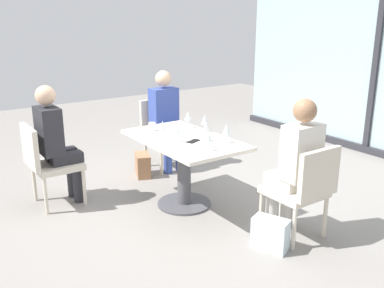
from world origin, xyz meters
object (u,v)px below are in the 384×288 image
dining_table_main (184,156)px  wine_glass_2 (205,120)px  chair_front_left (47,160)px  handbag_1 (270,234)px  wine_glass_0 (206,128)px  wine_glass_1 (163,126)px  person_front_left (56,139)px  coffee_cup (152,127)px  person_far_left (166,115)px  handbag_0 (143,165)px  person_far_right (296,161)px  wine_glass_3 (208,137)px  wine_glass_4 (188,116)px  chair_far_left (162,129)px  wine_glass_6 (177,129)px  chair_far_right (304,187)px  cell_phone_on_table (193,141)px  wine_glass_5 (226,130)px

dining_table_main → wine_glass_2: size_ratio=7.12×
chair_front_left → handbag_1: bearing=32.7°
wine_glass_0 → wine_glass_1: 0.44m
person_front_left → coffee_cup: bearing=68.1°
wine_glass_1 → wine_glass_2: bearing=86.6°
person_far_left → handbag_0: (0.08, -0.40, -0.56)m
person_far_right → wine_glass_3: (-0.60, -0.51, 0.16)m
wine_glass_4 → person_far_right: bearing=8.1°
person_far_left → wine_glass_3: (1.55, -0.51, 0.16)m
chair_front_left → chair_far_left: bearing=103.6°
person_far_right → wine_glass_6: 1.17m
chair_far_right → wine_glass_0: bearing=-161.5°
person_front_left → wine_glass_6: person_front_left is taller
wine_glass_2 → wine_glass_6: 0.48m
wine_glass_2 → handbag_0: size_ratio=0.62×
person_far_left → handbag_1: (2.24, -0.35, -0.56)m
chair_far_right → person_front_left: (-1.98, -1.50, 0.20)m
wine_glass_6 → cell_phone_on_table: bearing=62.7°
chair_far_left → person_far_right: size_ratio=0.69×
wine_glass_5 → handbag_1: (0.79, -0.14, -0.72)m
chair_front_left → person_far_left: size_ratio=0.69×
wine_glass_5 → chair_far_left: bearing=172.4°
wine_glass_4 → dining_table_main: bearing=-40.1°
chair_far_right → chair_front_left: (-1.98, -1.61, 0.00)m
person_front_left → handbag_1: size_ratio=4.20×
wine_glass_1 → person_far_right: bearing=28.4°
chair_front_left → wine_glass_0: size_ratio=4.70×
chair_far_left → person_far_right: person_far_right is taller
wine_glass_4 → wine_glass_5: same height
person_far_left → wine_glass_6: (1.16, -0.59, 0.16)m
wine_glass_2 → handbag_0: 1.20m
dining_table_main → chair_front_left: (-0.80, -1.16, -0.04)m
wine_glass_1 → handbag_0: bearing=165.1°
wine_glass_5 → coffee_cup: 0.88m
person_front_left → handbag_0: person_front_left is taller
person_far_right → cell_phone_on_table: (-0.92, -0.45, 0.03)m
person_far_right → wine_glass_2: (-1.15, -0.14, 0.16)m
dining_table_main → cell_phone_on_table: 0.25m
wine_glass_2 → handbag_1: 1.45m
chair_front_left → wine_glass_4: bearing=70.8°
chair_front_left → handbag_1: size_ratio=2.90×
person_far_right → person_front_left: bearing=-141.3°
cell_phone_on_table → chair_far_left: bearing=140.8°
dining_table_main → wine_glass_4: bearing=139.9°
wine_glass_6 → chair_far_left: bearing=155.0°
wine_glass_0 → wine_glass_4: (-0.51, 0.13, 0.00)m
wine_glass_0 → wine_glass_5: bearing=36.1°
person_far_left → person_far_right: same height
wine_glass_1 → wine_glass_6: (0.18, 0.05, 0.00)m
dining_table_main → person_far_left: 1.18m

